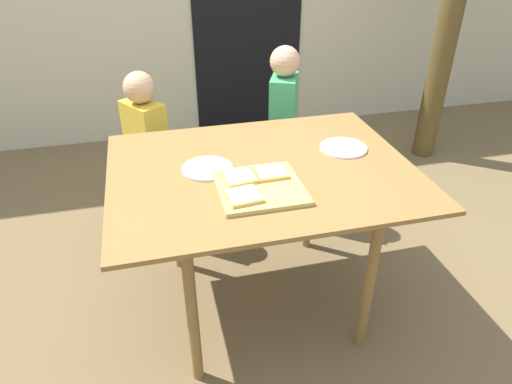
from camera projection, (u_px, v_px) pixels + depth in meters
ground_plane at (261, 299)px, 2.32m from camera, size 16.00×16.00×0.00m
house_door at (248, 11)px, 3.66m from camera, size 0.90×0.02×2.00m
dining_table at (262, 186)px, 1.97m from camera, size 1.27×0.98×0.76m
cutting_board at (260, 187)px, 1.77m from camera, size 0.33×0.33×0.02m
pizza_slice_far_right at (271, 172)px, 1.84m from camera, size 0.13×0.13×0.02m
pizza_slice_far_left at (239, 177)px, 1.81m from camera, size 0.14×0.14×0.02m
pizza_slice_near_left at (243, 196)px, 1.69m from camera, size 0.13×0.13×0.02m
plate_white_left at (207, 168)px, 1.91m from camera, size 0.21×0.21×0.01m
plate_white_right at (343, 148)px, 2.08m from camera, size 0.21×0.21×0.01m
child_left at (147, 148)px, 2.54m from camera, size 0.25×0.28×0.99m
child_right at (283, 125)px, 2.69m from camera, size 0.22×0.28×1.07m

